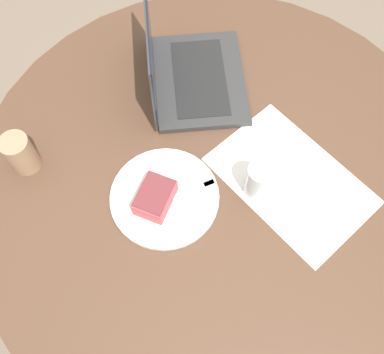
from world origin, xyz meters
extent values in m
plane|color=#6B5B4C|center=(0.00, 0.00, 0.00)|extent=(12.00, 12.00, 0.00)
cylinder|color=#4C3323|center=(0.00, 0.00, 0.01)|extent=(0.43, 0.43, 0.02)
cylinder|color=#4C3323|center=(0.00, 0.00, 0.38)|extent=(0.14, 0.14, 0.73)
cylinder|color=#4C3323|center=(0.00, 0.00, 0.76)|extent=(1.22, 1.22, 0.03)
cube|color=white|center=(0.09, 0.15, 0.78)|extent=(0.44, 0.36, 0.00)
cylinder|color=silver|center=(0.02, -0.15, 0.79)|extent=(0.26, 0.26, 0.01)
cube|color=#B74C51|center=(0.03, -0.17, 0.82)|extent=(0.12, 0.12, 0.05)
cube|color=maroon|center=(0.03, -0.17, 0.84)|extent=(0.12, 0.12, 0.00)
cube|color=silver|center=(0.03, -0.11, 0.79)|extent=(0.02, 0.17, 0.00)
cube|color=silver|center=(0.03, -0.04, 0.79)|extent=(0.03, 0.03, 0.00)
cylinder|color=#997556|center=(-0.20, -0.43, 0.83)|extent=(0.07, 0.07, 0.11)
cylinder|color=silver|center=(0.08, 0.06, 0.83)|extent=(0.06, 0.06, 0.11)
cube|color=#2D2D2D|center=(-0.27, 0.06, 0.79)|extent=(0.37, 0.32, 0.02)
cube|color=black|center=(-0.27, 0.06, 0.80)|extent=(0.29, 0.21, 0.00)
cube|color=#2D2D2D|center=(-0.30, -0.06, 0.91)|extent=(0.30, 0.09, 0.22)
cube|color=black|center=(-0.30, -0.05, 0.91)|extent=(0.28, 0.09, 0.20)
camera|label=1|loc=(0.43, -0.25, 1.77)|focal=42.00mm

